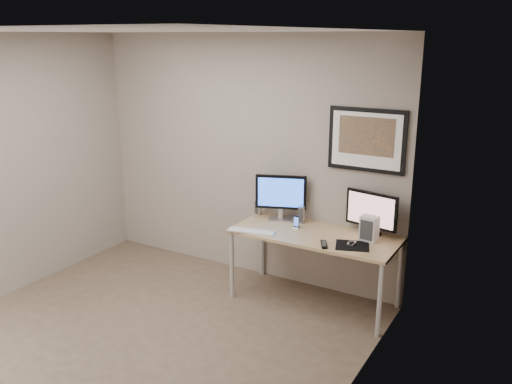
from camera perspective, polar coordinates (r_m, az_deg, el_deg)
floor at (r=5.04m, az=-11.48°, el=-14.80°), size 3.60×3.60×0.00m
room at (r=4.77m, az=-9.03°, el=4.82°), size 3.60×3.60×3.60m
desk at (r=5.28m, az=6.23°, el=-5.02°), size 1.60×0.70×0.73m
framed_art at (r=5.20m, az=11.58°, el=5.39°), size 0.75×0.04×0.60m
monitor_large at (r=5.53m, az=2.63°, el=-0.35°), size 0.50×0.24×0.48m
monitor_tv at (r=5.26m, az=12.04°, el=-2.06°), size 0.53×0.16×0.42m
speaker_left at (r=5.75m, az=0.29°, el=-1.60°), size 0.09×0.09×0.16m
speaker_right at (r=5.51m, az=4.77°, el=-2.37°), size 0.08×0.08×0.18m
phone_dock at (r=5.35m, az=4.27°, el=-3.19°), size 0.06×0.06×0.13m
keyboard at (r=5.26m, az=-0.49°, el=-4.16°), size 0.49×0.22×0.02m
mousepad at (r=5.01m, az=10.11°, el=-5.58°), size 0.37×0.35×0.00m
mouse at (r=5.02m, az=10.03°, el=-5.28°), size 0.06×0.10×0.03m
remote at (r=4.97m, az=7.17°, el=-5.47°), size 0.13×0.19×0.02m
fan_unit at (r=5.12m, az=11.83°, el=-3.79°), size 0.17×0.13×0.24m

